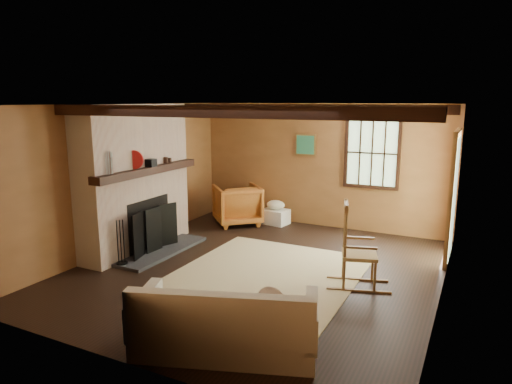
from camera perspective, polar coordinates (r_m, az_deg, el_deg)
The scene contains 10 objects.
ground at distance 6.83m, azimuth 0.21°, elevation -9.69°, with size 5.50×5.50×0.00m, color black.
room_envelope at distance 6.57m, azimuth 2.95°, elevation 4.17°, with size 5.02×5.52×2.44m.
fireplace at distance 7.74m, azimuth -14.72°, elevation 0.94°, with size 1.02×2.30×2.40m.
rug at distance 6.58m, azimuth 1.01°, elevation -10.51°, with size 2.50×3.00×0.01m, color #CBB087.
rocking_chair at distance 6.26m, azimuth 12.41°, elevation -7.25°, with size 0.92×0.66×1.15m.
sofa at distance 4.71m, azimuth -3.79°, elevation -16.45°, with size 1.98×1.35×0.73m.
firewood_pile at distance 9.83m, azimuth -3.03°, elevation -2.44°, with size 0.60×0.11×0.22m.
laundry_basket at distance 9.23m, azimuth 2.45°, elevation -3.09°, with size 0.50×0.38×0.30m, color white.
basket_pillow at distance 9.17m, azimuth 2.47°, elevation -1.62°, with size 0.37×0.30×0.19m, color white.
armchair at distance 9.17m, azimuth -2.35°, elevation -1.58°, with size 0.86×0.88×0.80m, color #BF6026.
Camera 1 is at (2.83, -5.71, 2.46)m, focal length 32.00 mm.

